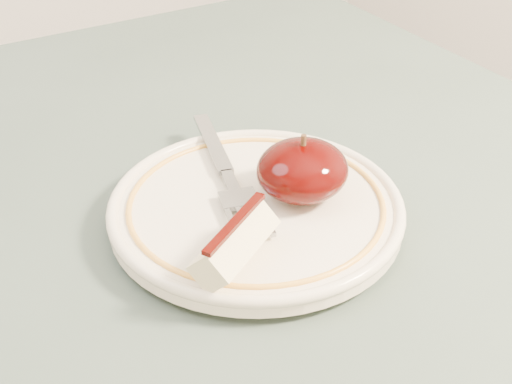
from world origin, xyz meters
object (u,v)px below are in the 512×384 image
fork (227,173)px  plate (256,208)px  apple_half (302,170)px  table (150,359)px

fork → plate: bearing=-162.0°
plate → apple_half: (0.03, -0.01, 0.03)m
plate → apple_half: size_ratio=3.17×
plate → fork: fork is taller
apple_half → fork: (-0.04, 0.05, -0.02)m
apple_half → table: bearing=178.8°
table → apple_half: (0.13, -0.00, 0.13)m
table → fork: 0.15m
apple_half → fork: apple_half is taller
table → plate: plate is taller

